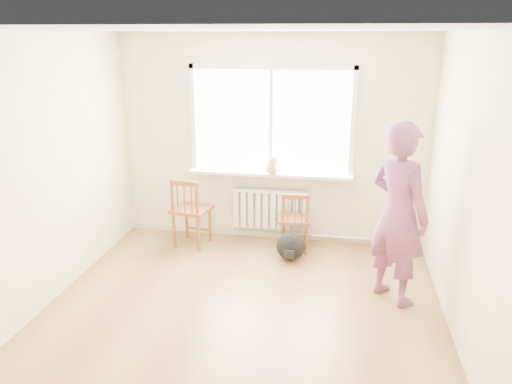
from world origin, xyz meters
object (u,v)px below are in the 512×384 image
at_px(person, 398,214).
at_px(backpack, 290,246).
at_px(chair_left, 190,212).
at_px(cat, 273,165).
at_px(chair_right, 295,222).

xyz_separation_m(person, backpack, (-1.15, 0.75, -0.77)).
height_order(chair_left, cat, cat).
bearing_deg(chair_right, backpack, 80.48).
relative_size(chair_left, backpack, 2.65).
bearing_deg(person, cat, 5.87).
bearing_deg(cat, chair_left, -175.31).
bearing_deg(backpack, person, -33.15).
bearing_deg(chair_right, chair_left, -1.42).
distance_m(chair_left, backpack, 1.38).
bearing_deg(cat, person, -51.96).
distance_m(chair_right, backpack, 0.35).
bearing_deg(backpack, chair_left, 171.98).
xyz_separation_m(chair_left, chair_right, (1.35, 0.07, -0.07)).
distance_m(chair_left, chair_right, 1.36).
xyz_separation_m(chair_left, backpack, (1.33, -0.19, -0.29)).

